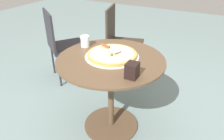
{
  "coord_description": "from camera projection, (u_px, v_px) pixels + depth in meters",
  "views": [
    {
      "loc": [
        0.74,
        -1.37,
        1.48
      ],
      "look_at": [
        -0.01,
        0.04,
        0.59
      ],
      "focal_mm": 34.07,
      "sensor_mm": 36.0,
      "label": 1
    }
  ],
  "objects": [
    {
      "name": "patio_chair_near",
      "position": [
        61.0,
        41.0,
        2.62
      ],
      "size": [
        0.59,
        0.59,
        0.9
      ],
      "color": "#29272C",
      "rests_on": "ground"
    },
    {
      "name": "drinking_cup",
      "position": [
        85.0,
        41.0,
        1.93
      ],
      "size": [
        0.08,
        0.08,
        0.1
      ],
      "primitive_type": "cylinder",
      "color": "silver",
      "rests_on": "patio_table"
    },
    {
      "name": "pizza_server",
      "position": [
        109.0,
        48.0,
        1.78
      ],
      "size": [
        0.21,
        0.12,
        0.02
      ],
      "color": "silver",
      "rests_on": "pizza_on_tray"
    },
    {
      "name": "patio_table",
      "position": [
        111.0,
        80.0,
        1.83
      ],
      "size": [
        0.89,
        0.89,
        0.72
      ],
      "color": "brown",
      "rests_on": "ground"
    },
    {
      "name": "ground_plane",
      "position": [
        111.0,
        125.0,
        2.08
      ],
      "size": [
        10.0,
        10.0,
        0.0
      ],
      "primitive_type": "plane",
      "color": "slate"
    },
    {
      "name": "pizza_on_tray",
      "position": [
        112.0,
        55.0,
        1.76
      ],
      "size": [
        0.45,
        0.45,
        0.05
      ],
      "color": "silver",
      "rests_on": "patio_table"
    },
    {
      "name": "patio_chair_far",
      "position": [
        120.0,
        38.0,
        2.69
      ],
      "size": [
        0.52,
        0.52,
        0.91
      ],
      "color": "#32281F",
      "rests_on": "ground"
    },
    {
      "name": "napkin_dispenser",
      "position": [
        132.0,
        70.0,
        1.44
      ],
      "size": [
        0.08,
        0.09,
        0.11
      ],
      "primitive_type": "cube",
      "rotation": [
        0.0,
        0.0,
        4.73
      ],
      "color": "black",
      "rests_on": "patio_table"
    }
  ]
}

